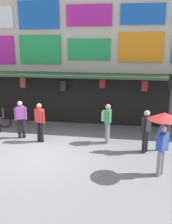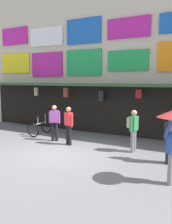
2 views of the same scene
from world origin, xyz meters
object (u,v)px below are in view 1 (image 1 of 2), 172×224
pedestrian_in_yellow (146,129)px  pedestrian_in_red (21,117)px  traffic_light_far (172,97)px  pedestrian_in_purple (40,120)px  pedestrian_in_green (107,121)px  pedestrian_with_umbrella (164,126)px

pedestrian_in_yellow → pedestrian_in_red: bearing=172.7°
traffic_light_far → pedestrian_in_red: traffic_light_far is taller
pedestrian_in_purple → pedestrian_in_green: bearing=6.6°
pedestrian_with_umbrella → pedestrian_in_green: bearing=128.2°
traffic_light_far → pedestrian_in_purple: bearing=179.8°
pedestrian_in_red → pedestrian_in_green: same height
traffic_light_far → pedestrian_in_purple: 5.34m
pedestrian_in_purple → traffic_light_far: bearing=-0.2°
pedestrian_in_red → pedestrian_in_purple: bearing=-16.5°
pedestrian_in_yellow → pedestrian_with_umbrella: pedestrian_with_umbrella is taller
pedestrian_in_red → pedestrian_with_umbrella: bearing=-22.7°
pedestrian_in_yellow → pedestrian_with_umbrella: bearing=-77.5°
pedestrian_with_umbrella → pedestrian_in_red: bearing=157.3°
pedestrian_in_purple → pedestrian_in_red: 1.01m
traffic_light_far → pedestrian_in_red: size_ratio=1.90×
pedestrian_with_umbrella → pedestrian_in_yellow: bearing=102.5°
pedestrian_with_umbrella → traffic_light_far: bearing=76.2°
pedestrian_in_red → pedestrian_in_green: size_ratio=1.00×
pedestrian_in_red → pedestrian_in_green: bearing=0.6°
pedestrian_in_red → pedestrian_with_umbrella: (5.66, -2.37, 0.69)m
pedestrian_in_purple → pedestrian_with_umbrella: bearing=-23.9°
pedestrian_in_purple → pedestrian_with_umbrella: 5.19m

